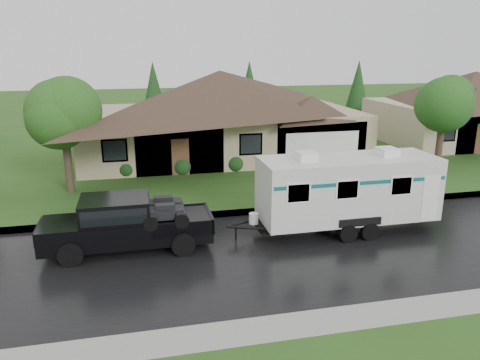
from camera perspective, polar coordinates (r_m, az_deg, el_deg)
name	(u,v)px	position (r m, az deg, el deg)	size (l,w,h in m)	color
ground	(235,234)	(18.94, -0.63, -6.62)	(140.00, 140.00, 0.00)	#284C17
road	(246,255)	(17.15, 0.80, -9.11)	(140.00, 8.00, 0.01)	black
curb	(224,214)	(20.97, -1.93, -4.12)	(140.00, 0.50, 0.15)	gray
lawn	(190,153)	(33.10, -6.11, 3.32)	(140.00, 26.00, 0.15)	#284C17
house_main	(225,104)	(31.72, -1.88, 9.30)	(19.44, 10.80, 6.90)	#9C8C69
house_neighbor	(477,100)	(40.94, 26.95, 8.73)	(15.12, 9.72, 6.45)	tan
tree_left_green	(63,116)	(24.57, -20.75, 7.35)	(3.38, 3.38, 5.59)	#382B1E
tree_right_green	(444,103)	(29.77, 23.65, 8.63)	(3.48, 3.48, 5.77)	#382B1E
shrub_row	(235,162)	(27.80, -0.64, 2.19)	(13.60, 1.00, 1.00)	#143814
pickup_truck	(124,222)	(17.71, -13.95, -4.97)	(6.09, 2.31, 2.03)	black
travel_trailer	(348,188)	(19.30, 13.00, -0.97)	(7.51, 2.64, 3.37)	silver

